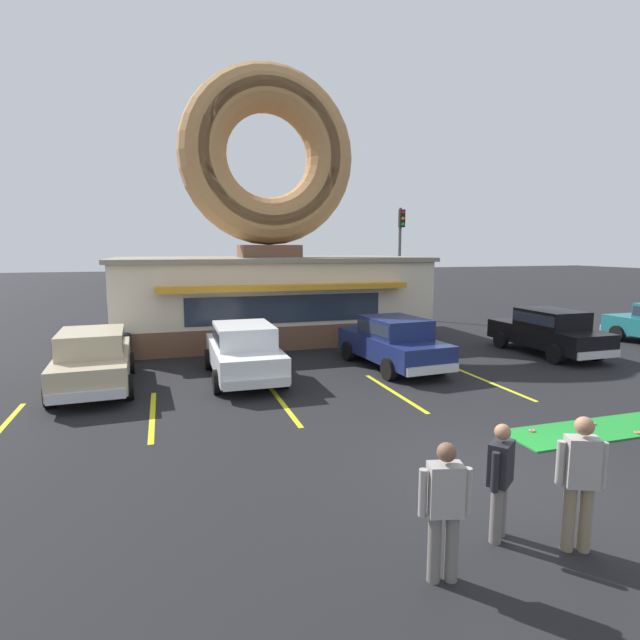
# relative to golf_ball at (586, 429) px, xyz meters

# --- Properties ---
(ground_plane) EXTENTS (160.00, 160.00, 0.00)m
(ground_plane) POSITION_rel_golf_ball_xyz_m (-2.97, -1.26, -0.05)
(ground_plane) COLOR black
(donut_shop_building) EXTENTS (12.30, 6.75, 10.96)m
(donut_shop_building) POSITION_rel_golf_ball_xyz_m (-3.96, 12.69, 3.69)
(donut_shop_building) COLOR brown
(donut_shop_building) RESTS_ON ground
(putting_mat) EXTENTS (4.73, 1.15, 0.03)m
(putting_mat) POSITION_rel_golf_ball_xyz_m (0.61, -0.03, -0.04)
(putting_mat) COLOR #1E842D
(putting_mat) RESTS_ON ground
(mini_donut_near_left) EXTENTS (0.13, 0.13, 0.04)m
(mini_donut_near_left) POSITION_rel_golf_ball_xyz_m (0.39, 0.22, -0.00)
(mini_donut_near_left) COLOR #D17F47
(mini_donut_near_left) RESTS_ON putting_mat
(mini_donut_mid_centre) EXTENTS (0.13, 0.13, 0.04)m
(mini_donut_mid_centre) POSITION_rel_golf_ball_xyz_m (0.84, -0.46, -0.00)
(mini_donut_mid_centre) COLOR #D17F47
(mini_donut_mid_centre) RESTS_ON putting_mat
(mini_donut_mid_right) EXTENTS (0.13, 0.13, 0.04)m
(mini_donut_mid_right) POSITION_rel_golf_ball_xyz_m (-1.12, 0.27, -0.00)
(mini_donut_mid_right) COLOR #D8667F
(mini_donut_mid_right) RESTS_ON putting_mat
(golf_ball) EXTENTS (0.04, 0.04, 0.04)m
(golf_ball) POSITION_rel_golf_ball_xyz_m (0.00, 0.00, 0.00)
(golf_ball) COLOR white
(golf_ball) RESTS_ON putting_mat
(car_navy) EXTENTS (2.23, 4.67, 1.60)m
(car_navy) POSITION_rel_golf_ball_xyz_m (-1.38, 6.26, 0.82)
(car_navy) COLOR navy
(car_navy) RESTS_ON ground
(car_champagne) EXTENTS (2.13, 4.63, 1.60)m
(car_champagne) POSITION_rel_golf_ball_xyz_m (-10.05, 6.41, 0.82)
(car_champagne) COLOR #BCAD89
(car_champagne) RESTS_ON ground
(car_black) EXTENTS (2.00, 4.57, 1.60)m
(car_black) POSITION_rel_golf_ball_xyz_m (4.74, 6.43, 0.82)
(car_black) COLOR black
(car_black) RESTS_ON ground
(car_white) EXTENTS (2.00, 4.57, 1.60)m
(car_white) POSITION_rel_golf_ball_xyz_m (-6.07, 6.29, 0.82)
(car_white) COLOR silver
(car_white) RESTS_ON ground
(pedestrian_blue_sweater_man) EXTENTS (0.56, 0.37, 1.73)m
(pedestrian_blue_sweater_man) POSITION_rel_golf_ball_xyz_m (-3.41, -3.19, 0.91)
(pedestrian_blue_sweater_man) COLOR #7F7056
(pedestrian_blue_sweater_man) RESTS_ON ground
(pedestrian_hooded_kid) EXTENTS (0.49, 0.42, 1.55)m
(pedestrian_hooded_kid) POSITION_rel_golf_ball_xyz_m (-4.17, -2.69, 0.80)
(pedestrian_hooded_kid) COLOR slate
(pedestrian_hooded_kid) RESTS_ON ground
(pedestrian_leather_jacket_man) EXTENTS (0.58, 0.32, 1.64)m
(pedestrian_leather_jacket_man) POSITION_rel_golf_ball_xyz_m (-5.30, -3.20, 0.85)
(pedestrian_leather_jacket_man) COLOR slate
(pedestrian_leather_jacket_man) RESTS_ON ground
(trash_bin) EXTENTS (0.57, 0.57, 0.97)m
(trash_bin) POSITION_rel_golf_ball_xyz_m (-9.55, 9.41, 0.45)
(trash_bin) COLOR #232833
(trash_bin) RESTS_ON ground
(traffic_light_pole) EXTENTS (0.28, 0.47, 5.80)m
(traffic_light_pole) POSITION_rel_golf_ball_xyz_m (3.73, 16.17, 3.66)
(traffic_light_pole) COLOR #595B60
(traffic_light_pole) RESTS_ON ground
(parking_stripe_far_left) EXTENTS (0.12, 3.60, 0.01)m
(parking_stripe_far_left) POSITION_rel_golf_ball_xyz_m (-11.55, 3.74, -0.05)
(parking_stripe_far_left) COLOR yellow
(parking_stripe_far_left) RESTS_ON ground
(parking_stripe_left) EXTENTS (0.12, 3.60, 0.01)m
(parking_stripe_left) POSITION_rel_golf_ball_xyz_m (-8.55, 3.74, -0.05)
(parking_stripe_left) COLOR yellow
(parking_stripe_left) RESTS_ON ground
(parking_stripe_mid_left) EXTENTS (0.12, 3.60, 0.01)m
(parking_stripe_mid_left) POSITION_rel_golf_ball_xyz_m (-5.55, 3.74, -0.05)
(parking_stripe_mid_left) COLOR yellow
(parking_stripe_mid_left) RESTS_ON ground
(parking_stripe_centre) EXTENTS (0.12, 3.60, 0.01)m
(parking_stripe_centre) POSITION_rel_golf_ball_xyz_m (-2.55, 3.74, -0.05)
(parking_stripe_centre) COLOR yellow
(parking_stripe_centre) RESTS_ON ground
(parking_stripe_mid_right) EXTENTS (0.12, 3.60, 0.01)m
(parking_stripe_mid_right) POSITION_rel_golf_ball_xyz_m (0.45, 3.74, -0.05)
(parking_stripe_mid_right) COLOR yellow
(parking_stripe_mid_right) RESTS_ON ground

